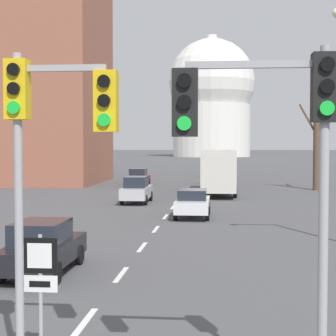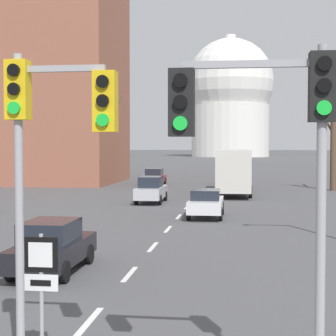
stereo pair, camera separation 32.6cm
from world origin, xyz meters
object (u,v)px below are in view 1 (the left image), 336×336
(sedan_near_right, at_px, (193,203))
(city_bus, at_px, (219,168))
(traffic_signal_centre_tall, at_px, (47,134))
(route_sign_post, at_px, (40,280))
(sedan_far_left, at_px, (139,177))
(sedan_distant_centre, at_px, (212,170))
(sedan_near_left, at_px, (137,190))
(sedan_mid_centre, at_px, (43,247))
(sedan_far_right, at_px, (216,176))
(traffic_signal_near_right, at_px, (276,137))

(sedan_near_right, xyz_separation_m, city_bus, (1.33, 14.47, 1.26))
(traffic_signal_centre_tall, distance_m, route_sign_post, 2.47)
(sedan_far_left, bearing_deg, traffic_signal_centre_tall, -83.48)
(sedan_far_left, relative_size, sedan_distant_centre, 1.08)
(sedan_far_left, height_order, sedan_distant_centre, sedan_distant_centre)
(traffic_signal_centre_tall, relative_size, sedan_near_left, 1.22)
(sedan_near_left, bearing_deg, sedan_mid_centre, -89.39)
(route_sign_post, relative_size, sedan_distant_centre, 0.61)
(sedan_far_left, bearing_deg, sedan_far_right, 19.86)
(traffic_signal_centre_tall, relative_size, sedan_near_right, 1.28)
(traffic_signal_near_right, height_order, sedan_far_right, traffic_signal_near_right)
(sedan_far_left, bearing_deg, route_sign_post, -83.77)
(sedan_far_right, xyz_separation_m, sedan_distant_centre, (-0.56, 11.35, 0.03))
(sedan_distant_centre, bearing_deg, route_sign_post, -91.97)
(traffic_signal_near_right, distance_m, sedan_distant_centre, 59.30)
(route_sign_post, distance_m, sedan_far_left, 44.35)
(sedan_near_left, distance_m, sedan_mid_centre, 20.48)
(traffic_signal_centre_tall, distance_m, sedan_far_right, 47.27)
(sedan_mid_centre, distance_m, sedan_far_right, 39.83)
(route_sign_post, distance_m, sedan_far_right, 46.82)
(route_sign_post, bearing_deg, sedan_far_right, 86.87)
(route_sign_post, xyz_separation_m, sedan_distant_centre, (2.00, 58.09, -0.78))
(sedan_far_right, bearing_deg, city_bus, -88.41)
(sedan_near_left, height_order, sedan_distant_centre, sedan_near_left)
(sedan_near_right, bearing_deg, sedan_far_right, 87.79)
(traffic_signal_near_right, distance_m, sedan_mid_centre, 10.79)
(sedan_far_left, bearing_deg, city_bus, -49.46)
(sedan_far_left, xyz_separation_m, sedan_distant_centre, (6.81, 14.01, 0.04))
(traffic_signal_centre_tall, xyz_separation_m, sedan_far_left, (-5.08, 44.44, -3.25))
(sedan_mid_centre, xyz_separation_m, sedan_distant_centre, (4.31, 50.88, 0.03))
(sedan_mid_centre, xyz_separation_m, city_bus, (5.18, 27.87, 1.25))
(traffic_signal_near_right, relative_size, sedan_near_left, 1.20)
(sedan_near_right, relative_size, city_bus, 0.38)
(traffic_signal_near_right, bearing_deg, sedan_far_left, 100.78)
(route_sign_post, bearing_deg, traffic_signal_near_right, -16.21)
(route_sign_post, xyz_separation_m, sedan_far_left, (-4.81, 44.08, -0.82))
(sedan_near_right, xyz_separation_m, sedan_far_left, (-6.36, 23.46, 0.00))
(sedan_mid_centre, height_order, city_bus, city_bus)
(sedan_near_right, height_order, sedan_mid_centre, sedan_mid_centre)
(sedan_near_right, distance_m, sedan_far_left, 24.31)
(traffic_signal_near_right, xyz_separation_m, sedan_far_right, (-1.23, 47.84, -3.20))
(traffic_signal_centre_tall, relative_size, sedan_mid_centre, 1.29)
(sedan_near_left, height_order, city_bus, city_bus)
(traffic_signal_centre_tall, distance_m, city_bus, 35.60)
(sedan_near_right, relative_size, sedan_far_right, 0.92)
(route_sign_post, bearing_deg, sedan_near_left, 95.21)
(sedan_near_left, bearing_deg, sedan_far_left, 97.95)
(sedan_near_right, bearing_deg, sedan_mid_centre, -106.04)
(traffic_signal_centre_tall, height_order, sedan_distant_centre, traffic_signal_centre_tall)
(sedan_far_right, bearing_deg, traffic_signal_centre_tall, -92.79)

